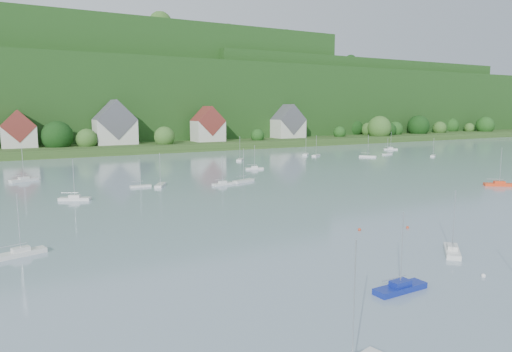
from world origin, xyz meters
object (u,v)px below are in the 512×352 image
at_px(near_sailboat_6, 21,252).
at_px(near_sailboat_5, 499,184).
at_px(near_sailboat_1, 400,287).
at_px(near_sailboat_3, 452,250).

bearing_deg(near_sailboat_6, near_sailboat_5, -12.67).
xyz_separation_m(near_sailboat_1, near_sailboat_6, (-31.27, 30.03, -0.01)).
xyz_separation_m(near_sailboat_1, near_sailboat_3, (14.44, 5.51, -0.00)).
height_order(near_sailboat_1, near_sailboat_3, near_sailboat_1).
bearing_deg(near_sailboat_3, near_sailboat_5, -14.02).
distance_m(near_sailboat_1, near_sailboat_5, 74.28).
height_order(near_sailboat_3, near_sailboat_5, near_sailboat_5).
bearing_deg(near_sailboat_3, near_sailboat_1, 158.28).
height_order(near_sailboat_1, near_sailboat_6, near_sailboat_1).
height_order(near_sailboat_3, near_sailboat_6, near_sailboat_3).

